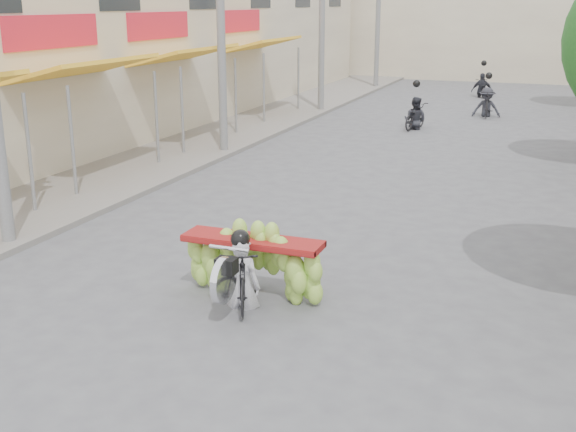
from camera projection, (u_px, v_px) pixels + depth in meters
The scene contains 11 objects.
ground at pixel (194, 374), 8.67m from camera, with size 120.00×120.00×0.00m, color #56565B.
sidewalk_left at pixel (220, 132), 24.48m from camera, with size 4.00×60.00×0.12m, color slate.
shophouse_row_left at pixel (72, 42), 24.43m from camera, with size 9.77×40.00×6.00m.
far_building at pixel (503, 16), 41.69m from camera, with size 20.00×6.00×7.00m, color beige.
utility_pole_mid at pixel (220, 12), 20.11m from camera, with size 0.60×0.24×8.00m.
utility_pole_far at pixel (322, 9), 28.17m from camera, with size 0.60×0.24×8.00m.
utility_pole_back at pixel (378, 7), 36.23m from camera, with size 0.60×0.24×8.00m.
banana_motorbike at pixel (247, 259), 10.61m from camera, with size 2.20×1.81×1.96m.
bg_motorbike_a at pixel (415, 108), 25.16m from camera, with size 0.87×1.65×1.95m.
bg_motorbike_b at pixel (487, 95), 27.80m from camera, with size 1.11×1.88×1.95m.
bg_motorbike_c at pixel (483, 79), 33.47m from camera, with size 1.07×1.51×1.95m.
Camera 1 is at (3.83, -6.85, 4.30)m, focal length 45.00 mm.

